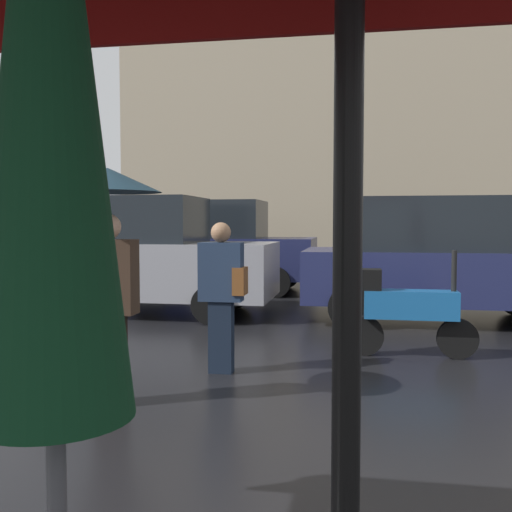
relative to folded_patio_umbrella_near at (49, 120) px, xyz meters
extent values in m
cylinder|color=black|center=(0.51, 0.64, -0.52)|extent=(0.08, 0.08, 2.41)
cube|color=maroon|center=(-0.36, 1.02, 0.57)|extent=(4.37, 0.03, 0.24)
cone|color=#0F381E|center=(0.00, 0.00, 0.14)|extent=(0.29, 0.29, 1.34)
cube|color=black|center=(-1.53, 3.65, -1.34)|extent=(0.25, 0.16, 0.78)
cube|color=#332319|center=(-1.53, 3.65, -0.63)|extent=(0.46, 0.21, 0.63)
sphere|color=tan|center=(-1.53, 3.65, -0.21)|extent=(0.21, 0.21, 0.21)
cylinder|color=black|center=(-1.53, 3.65, -0.08)|extent=(0.02, 0.02, 0.30)
cone|color=#162B38|center=(-1.53, 3.65, 0.18)|extent=(0.90, 0.90, 0.20)
cube|color=black|center=(-0.85, 4.85, -1.35)|extent=(0.24, 0.15, 0.74)
cube|color=#1E2D47|center=(-0.85, 4.85, -0.68)|extent=(0.44, 0.20, 0.60)
sphere|color=#936B4C|center=(-0.85, 4.85, -0.28)|extent=(0.21, 0.21, 0.21)
cube|color=brown|center=(-0.65, 4.85, -0.77)|extent=(0.12, 0.24, 0.28)
cylinder|color=black|center=(1.65, 5.90, -1.50)|extent=(0.46, 0.09, 0.46)
cylinder|color=black|center=(0.60, 5.90, -1.50)|extent=(0.46, 0.09, 0.46)
cube|color=#195999|center=(1.13, 5.90, -1.12)|extent=(1.05, 0.32, 0.32)
cube|color=black|center=(0.66, 5.90, -0.84)|extent=(0.28, 0.28, 0.24)
cylinder|color=black|center=(1.60, 5.90, -0.77)|extent=(0.06, 0.06, 0.55)
cube|color=#1E234C|center=(-2.52, 11.84, -0.96)|extent=(4.19, 1.80, 0.89)
cube|color=black|center=(-2.73, 11.84, -0.10)|extent=(2.31, 1.65, 0.83)
cylinder|color=black|center=(-1.16, 12.74, -1.40)|extent=(0.64, 0.18, 0.64)
cylinder|color=black|center=(-1.16, 10.94, -1.40)|extent=(0.64, 0.18, 0.64)
cylinder|color=black|center=(-3.89, 12.74, -1.40)|extent=(0.64, 0.18, 0.64)
cylinder|color=black|center=(-3.89, 10.94, -1.40)|extent=(0.64, 0.18, 0.64)
cube|color=#1E234C|center=(1.79, 8.47, -1.00)|extent=(4.20, 1.81, 0.80)
cube|color=black|center=(1.58, 8.47, -0.20)|extent=(2.31, 1.67, 0.81)
cylinder|color=black|center=(0.42, 9.37, -1.40)|extent=(0.65, 0.18, 0.65)
cylinder|color=black|center=(0.42, 7.56, -1.40)|extent=(0.65, 0.18, 0.65)
cube|color=gray|center=(-3.15, 8.48, -0.97)|extent=(4.60, 1.79, 0.91)
cube|color=black|center=(-3.38, 8.48, -0.13)|extent=(2.53, 1.65, 0.77)
cylinder|color=black|center=(-1.66, 9.38, -1.42)|extent=(0.60, 0.18, 0.60)
cylinder|color=black|center=(-1.66, 7.59, -1.42)|extent=(0.60, 0.18, 0.60)
cylinder|color=black|center=(-4.65, 9.38, -1.42)|extent=(0.60, 0.18, 0.60)
cylinder|color=black|center=(-4.65, 7.59, -1.42)|extent=(0.60, 0.18, 0.60)
cube|color=gray|center=(0.64, 16.68, 5.46)|extent=(14.25, 2.12, 14.37)
camera|label=1|loc=(0.54, -0.96, -0.18)|focal=41.06mm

